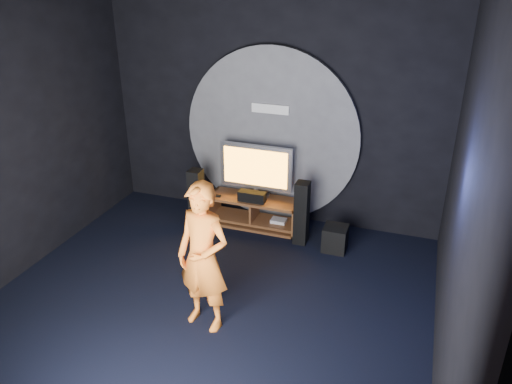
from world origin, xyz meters
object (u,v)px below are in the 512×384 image
tower_speaker_left (197,199)px  player (203,258)px  media_console (255,214)px  tower_speaker_right (302,213)px  tv (256,169)px  subwoofer (335,238)px

tower_speaker_left → player: 2.23m
media_console → tower_speaker_left: 0.89m
player → media_console: bearing=106.4°
tower_speaker_right → player: player is taller
player → tower_speaker_right: bearing=85.7°
media_console → tv: 0.70m
tower_speaker_left → tower_speaker_right: same height
tower_speaker_right → subwoofer: 0.57m
tower_speaker_right → player: (-0.54, -2.03, 0.38)m
tower_speaker_right → player: 2.13m
tower_speaker_right → subwoofer: (0.50, -0.04, -0.28)m
tv → tower_speaker_right: tv is taller
tv → tower_speaker_right: bearing=-21.9°
tower_speaker_right → media_console: bearing=162.3°
media_console → tv: bearing=96.2°
media_console → tower_speaker_left: size_ratio=1.47×
media_console → tower_speaker_left: bearing=-157.4°
tower_speaker_left → subwoofer: (2.06, 0.04, -0.28)m
tower_speaker_left → subwoofer: 2.08m
media_console → tv: (-0.01, 0.07, 0.70)m
tower_speaker_left → media_console: bearing=22.6°
subwoofer → player: (-1.03, -1.99, 0.66)m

